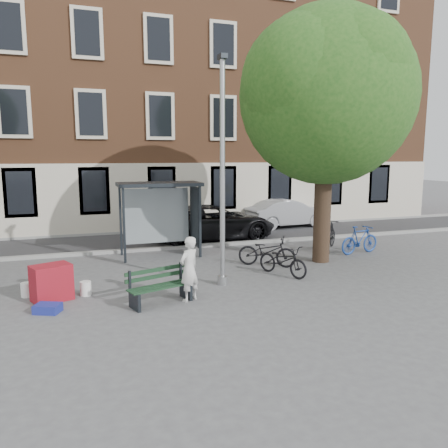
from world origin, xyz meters
name	(u,v)px	position (x,y,z in m)	size (l,w,h in m)	color
ground	(222,284)	(0.00, 0.00, 0.00)	(90.00, 90.00, 0.00)	#4C4C4F
road	(171,239)	(0.00, 7.00, 0.01)	(40.00, 4.00, 0.01)	#28282B
curb_near	(182,247)	(0.00, 5.00, 0.06)	(40.00, 0.25, 0.12)	gray
curb_far	(163,230)	(0.00, 9.00, 0.06)	(40.00, 0.25, 0.12)	gray
building_row	(146,90)	(0.00, 13.00, 7.00)	(30.00, 8.00, 14.00)	brown
lamppost	(222,184)	(0.00, 0.00, 2.78)	(0.28, 0.35, 6.11)	#9EA0A3
tree_right	(329,89)	(4.01, 1.38, 5.62)	(5.76, 5.60, 8.20)	black
bus_shelter	(170,202)	(-0.61, 4.11, 1.92)	(2.85, 1.45, 2.62)	#1E2328
painter	(189,269)	(-1.20, -1.03, 0.80)	(0.59, 0.38, 1.61)	silver
bench	(160,288)	(-1.92, -0.99, 0.38)	(1.70, 0.99, 0.83)	#1E2328
bike_a	(267,251)	(2.00, 1.48, 0.49)	(0.66, 1.88, 0.99)	black
bike_b	(360,240)	(5.96, 2.09, 0.52)	(0.48, 1.72, 1.03)	navy
bike_c	(283,260)	(2.00, 0.33, 0.46)	(0.61, 1.74, 0.92)	black
bike_d	(329,235)	(5.28, 3.09, 0.56)	(0.52, 1.85, 1.11)	black
car_dark	(213,222)	(1.70, 6.38, 0.74)	(2.47, 5.35, 1.49)	black
car_silver	(287,213)	(6.20, 8.40, 0.70)	(1.49, 4.27, 1.41)	#989AA0
red_stand	(52,283)	(-4.41, 0.06, 0.45)	(0.90, 0.60, 0.90)	maroon
blue_crate	(48,308)	(-4.47, -0.82, 0.10)	(0.55, 0.40, 0.20)	navy
bucket_a	(86,288)	(-3.62, 0.22, 0.18)	(0.28, 0.28, 0.36)	white
bucket_b	(35,278)	(-4.93, 1.66, 0.18)	(0.28, 0.28, 0.36)	silver
bucket_c	(27,290)	(-5.04, 0.58, 0.18)	(0.28, 0.28, 0.36)	white
notice_sign	(324,218)	(5.10, 3.19, 1.18)	(0.29, 0.04, 1.69)	#9EA0A3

